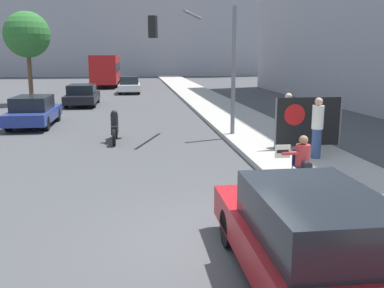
# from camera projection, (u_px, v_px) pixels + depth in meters

# --- Properties ---
(ground_plane) EXTENTS (160.00, 160.00, 0.00)m
(ground_plane) POSITION_uv_depth(u_px,v_px,m) (225.00, 243.00, 7.43)
(ground_plane) COLOR #444447
(sidewalk_curb) EXTENTS (3.30, 90.00, 0.18)m
(sidewalk_curb) POSITION_uv_depth(u_px,v_px,m) (232.00, 116.00, 22.42)
(sidewalk_curb) COLOR #A8A399
(sidewalk_curb) RESTS_ON ground_plane
(seated_protester) EXTENTS (0.92, 0.77, 1.17)m
(seated_protester) POSITION_uv_depth(u_px,v_px,m) (303.00, 159.00, 10.09)
(seated_protester) COLOR #474C56
(seated_protester) RESTS_ON sidewalk_curb
(jogger_on_sidewalk) EXTENTS (0.34, 0.34, 1.81)m
(jogger_on_sidewalk) POSITION_uv_depth(u_px,v_px,m) (317.00, 127.00, 12.64)
(jogger_on_sidewalk) COLOR #334775
(jogger_on_sidewalk) RESTS_ON sidewalk_curb
(pedestrian_behind) EXTENTS (0.34, 0.34, 1.80)m
(pedestrian_behind) POSITION_uv_depth(u_px,v_px,m) (288.00, 119.00, 14.25)
(pedestrian_behind) COLOR #424247
(pedestrian_behind) RESTS_ON sidewalk_curb
(protest_banner) EXTENTS (2.27, 0.06, 1.69)m
(protest_banner) POSITION_uv_depth(u_px,v_px,m) (308.00, 122.00, 13.96)
(protest_banner) COLOR slate
(protest_banner) RESTS_ON sidewalk_curb
(traffic_light_pole) EXTENTS (3.28, 3.05, 4.83)m
(traffic_light_pole) POSITION_uv_depth(u_px,v_px,m) (200.00, 48.00, 16.43)
(traffic_light_pole) COLOR slate
(traffic_light_pole) RESTS_ON sidewalk_curb
(parked_car_curbside) EXTENTS (1.82, 4.59, 1.44)m
(parked_car_curbside) POSITION_uv_depth(u_px,v_px,m) (311.00, 240.00, 5.83)
(parked_car_curbside) COLOR maroon
(parked_car_curbside) RESTS_ON ground_plane
(car_on_road_nearest) EXTENTS (1.77, 4.45, 1.39)m
(car_on_road_nearest) POSITION_uv_depth(u_px,v_px,m) (34.00, 111.00, 19.54)
(car_on_road_nearest) COLOR navy
(car_on_road_nearest) RESTS_ON ground_plane
(car_on_road_midblock) EXTENTS (1.89, 4.72, 1.36)m
(car_on_road_midblock) POSITION_uv_depth(u_px,v_px,m) (82.00, 95.00, 27.66)
(car_on_road_midblock) COLOR black
(car_on_road_midblock) RESTS_ON ground_plane
(car_on_road_distant) EXTENTS (1.78, 4.14, 1.44)m
(car_on_road_distant) POSITION_uv_depth(u_px,v_px,m) (129.00, 85.00, 36.64)
(car_on_road_distant) COLOR white
(car_on_road_distant) RESTS_ON ground_plane
(city_bus_on_road) EXTENTS (2.54, 11.21, 3.21)m
(city_bus_on_road) POSITION_uv_depth(u_px,v_px,m) (106.00, 68.00, 45.65)
(city_bus_on_road) COLOR red
(city_bus_on_road) RESTS_ON ground_plane
(motorcycle_on_road) EXTENTS (0.28, 2.14, 1.21)m
(motorcycle_on_road) POSITION_uv_depth(u_px,v_px,m) (115.00, 128.00, 16.03)
(motorcycle_on_road) COLOR black
(motorcycle_on_road) RESTS_ON ground_plane
(street_tree_midblock) EXTENTS (2.95, 2.95, 6.00)m
(street_tree_midblock) POSITION_uv_depth(u_px,v_px,m) (27.00, 35.00, 27.57)
(street_tree_midblock) COLOR brown
(street_tree_midblock) RESTS_ON ground_plane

